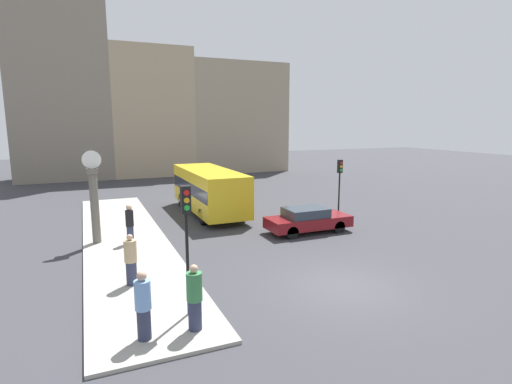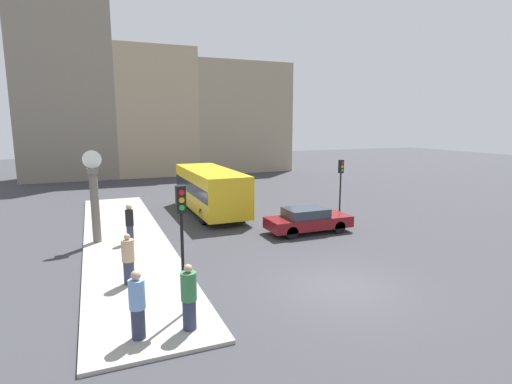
{
  "view_description": "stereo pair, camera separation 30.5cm",
  "coord_description": "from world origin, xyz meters",
  "px_view_note": "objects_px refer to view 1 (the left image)",
  "views": [
    {
      "loc": [
        -7.84,
        -10.67,
        5.53
      ],
      "look_at": [
        -0.06,
        7.41,
        2.11
      ],
      "focal_mm": 28.0,
      "sensor_mm": 36.0,
      "label": 1
    },
    {
      "loc": [
        -7.56,
        -10.79,
        5.53
      ],
      "look_at": [
        -0.06,
        7.41,
        2.11
      ],
      "focal_mm": 28.0,
      "sensor_mm": 36.0,
      "label": 2
    }
  ],
  "objects_px": {
    "bus_distant": "(209,189)",
    "traffic_light_near": "(186,224)",
    "sedan_car": "(308,220)",
    "pedestrian_tan_coat": "(131,260)",
    "pedestrian_green_hoodie": "(195,298)",
    "pedestrian_black_jacket": "(130,224)",
    "pedestrian_blue_stripe": "(143,306)",
    "street_clock": "(94,199)",
    "traffic_light_far": "(340,176)"
  },
  "relations": [
    {
      "from": "bus_distant",
      "to": "traffic_light_near",
      "type": "distance_m",
      "value": 13.46
    },
    {
      "from": "sedan_car",
      "to": "pedestrian_tan_coat",
      "type": "bearing_deg",
      "value": -157.88
    },
    {
      "from": "pedestrian_green_hoodie",
      "to": "pedestrian_black_jacket",
      "type": "distance_m",
      "value": 8.73
    },
    {
      "from": "pedestrian_green_hoodie",
      "to": "pedestrian_black_jacket",
      "type": "bearing_deg",
      "value": 94.78
    },
    {
      "from": "pedestrian_blue_stripe",
      "to": "pedestrian_black_jacket",
      "type": "height_order",
      "value": "pedestrian_blue_stripe"
    },
    {
      "from": "pedestrian_green_hoodie",
      "to": "pedestrian_blue_stripe",
      "type": "distance_m",
      "value": 1.31
    },
    {
      "from": "traffic_light_near",
      "to": "pedestrian_green_hoodie",
      "type": "bearing_deg",
      "value": -93.56
    },
    {
      "from": "traffic_light_near",
      "to": "pedestrian_green_hoodie",
      "type": "height_order",
      "value": "traffic_light_near"
    },
    {
      "from": "traffic_light_near",
      "to": "pedestrian_tan_coat",
      "type": "xyz_separation_m",
      "value": [
        -1.27,
        2.85,
        -1.8
      ]
    },
    {
      "from": "bus_distant",
      "to": "pedestrian_black_jacket",
      "type": "relative_size",
      "value": 4.55
    },
    {
      "from": "sedan_car",
      "to": "street_clock",
      "type": "distance_m",
      "value": 10.27
    },
    {
      "from": "traffic_light_near",
      "to": "traffic_light_far",
      "type": "bearing_deg",
      "value": 37.52
    },
    {
      "from": "traffic_light_far",
      "to": "pedestrian_tan_coat",
      "type": "relative_size",
      "value": 1.95
    },
    {
      "from": "bus_distant",
      "to": "traffic_light_far",
      "type": "relative_size",
      "value": 2.38
    },
    {
      "from": "sedan_car",
      "to": "pedestrian_black_jacket",
      "type": "relative_size",
      "value": 2.42
    },
    {
      "from": "traffic_light_near",
      "to": "pedestrian_black_jacket",
      "type": "xyz_separation_m",
      "value": [
        -0.78,
        7.78,
        -1.76
      ]
    },
    {
      "from": "traffic_light_near",
      "to": "pedestrian_green_hoodie",
      "type": "distance_m",
      "value": 2.01
    },
    {
      "from": "pedestrian_green_hoodie",
      "to": "street_clock",
      "type": "bearing_deg",
      "value": 102.75
    },
    {
      "from": "traffic_light_near",
      "to": "pedestrian_black_jacket",
      "type": "bearing_deg",
      "value": 95.76
    },
    {
      "from": "bus_distant",
      "to": "traffic_light_far",
      "type": "height_order",
      "value": "traffic_light_far"
    },
    {
      "from": "sedan_car",
      "to": "pedestrian_green_hoodie",
      "type": "distance_m",
      "value": 10.82
    },
    {
      "from": "street_clock",
      "to": "pedestrian_green_hoodie",
      "type": "xyz_separation_m",
      "value": [
        2.13,
        -9.43,
        -1.13
      ]
    },
    {
      "from": "sedan_car",
      "to": "traffic_light_far",
      "type": "xyz_separation_m",
      "value": [
        3.21,
        1.91,
        1.82
      ]
    },
    {
      "from": "pedestrian_blue_stripe",
      "to": "pedestrian_black_jacket",
      "type": "xyz_separation_m",
      "value": [
        0.58,
        8.67,
        0.01
      ]
    },
    {
      "from": "street_clock",
      "to": "pedestrian_blue_stripe",
      "type": "height_order",
      "value": "street_clock"
    },
    {
      "from": "sedan_car",
      "to": "street_clock",
      "type": "relative_size",
      "value": 1.02
    },
    {
      "from": "sedan_car",
      "to": "pedestrian_blue_stripe",
      "type": "height_order",
      "value": "pedestrian_blue_stripe"
    },
    {
      "from": "bus_distant",
      "to": "street_clock",
      "type": "distance_m",
      "value": 7.82
    },
    {
      "from": "sedan_car",
      "to": "pedestrian_green_hoodie",
      "type": "height_order",
      "value": "pedestrian_green_hoodie"
    },
    {
      "from": "bus_distant",
      "to": "traffic_light_near",
      "type": "height_order",
      "value": "traffic_light_near"
    },
    {
      "from": "traffic_light_far",
      "to": "bus_distant",
      "type": "bearing_deg",
      "value": 147.34
    },
    {
      "from": "pedestrian_green_hoodie",
      "to": "pedestrian_black_jacket",
      "type": "relative_size",
      "value": 1.0
    },
    {
      "from": "pedestrian_green_hoodie",
      "to": "pedestrian_blue_stripe",
      "type": "bearing_deg",
      "value": 178.37
    },
    {
      "from": "pedestrian_blue_stripe",
      "to": "traffic_light_far",
      "type": "bearing_deg",
      "value": 37.04
    },
    {
      "from": "traffic_light_far",
      "to": "pedestrian_black_jacket",
      "type": "distance_m",
      "value": 11.89
    },
    {
      "from": "traffic_light_near",
      "to": "sedan_car",
      "type": "bearing_deg",
      "value": 40.01
    },
    {
      "from": "traffic_light_far",
      "to": "sedan_car",
      "type": "bearing_deg",
      "value": -149.28
    },
    {
      "from": "sedan_car",
      "to": "pedestrian_tan_coat",
      "type": "xyz_separation_m",
      "value": [
        -9.05,
        -3.68,
        0.32
      ]
    },
    {
      "from": "traffic_light_far",
      "to": "street_clock",
      "type": "xyz_separation_m",
      "value": [
        -13.18,
        0.06,
        -0.35
      ]
    },
    {
      "from": "pedestrian_tan_coat",
      "to": "pedestrian_blue_stripe",
      "type": "height_order",
      "value": "pedestrian_blue_stripe"
    },
    {
      "from": "street_clock",
      "to": "pedestrian_blue_stripe",
      "type": "distance_m",
      "value": 9.49
    },
    {
      "from": "pedestrian_black_jacket",
      "to": "pedestrian_tan_coat",
      "type": "bearing_deg",
      "value": -95.57
    },
    {
      "from": "sedan_car",
      "to": "pedestrian_black_jacket",
      "type": "bearing_deg",
      "value": 171.7
    },
    {
      "from": "pedestrian_green_hoodie",
      "to": "pedestrian_blue_stripe",
      "type": "xyz_separation_m",
      "value": [
        -1.31,
        0.04,
        0.01
      ]
    },
    {
      "from": "pedestrian_green_hoodie",
      "to": "pedestrian_tan_coat",
      "type": "distance_m",
      "value": 3.97
    },
    {
      "from": "sedan_car",
      "to": "pedestrian_green_hoodie",
      "type": "relative_size",
      "value": 2.41
    },
    {
      "from": "pedestrian_tan_coat",
      "to": "traffic_light_near",
      "type": "bearing_deg",
      "value": -66.09
    },
    {
      "from": "bus_distant",
      "to": "pedestrian_green_hoodie",
      "type": "distance_m",
      "value": 14.31
    },
    {
      "from": "bus_distant",
      "to": "pedestrian_black_jacket",
      "type": "distance_m",
      "value": 7.15
    },
    {
      "from": "pedestrian_tan_coat",
      "to": "pedestrian_black_jacket",
      "type": "bearing_deg",
      "value": 84.43
    }
  ]
}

